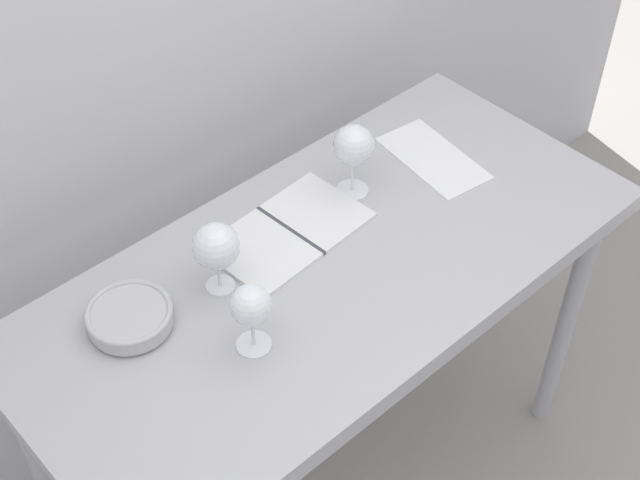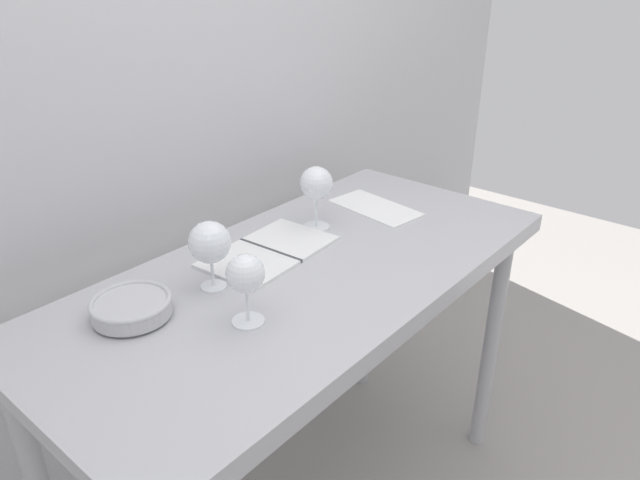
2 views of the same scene
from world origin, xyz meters
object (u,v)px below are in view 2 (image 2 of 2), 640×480
wine_glass_far_left (210,243)px  tasting_bowl (131,307)px  open_notebook (269,251)px  tasting_sheet_upper (375,207)px  wine_glass_far_right (316,185)px  wine_glass_near_left (245,276)px

wine_glass_far_left → tasting_bowl: wine_glass_far_left is taller
wine_glass_far_left → tasting_bowl: 0.22m
open_notebook → tasting_sheet_upper: (0.43, -0.04, -0.00)m
tasting_bowl → wine_glass_far_right: bearing=-0.3°
wine_glass_near_left → tasting_bowl: size_ratio=0.91×
wine_glass_far_left → tasting_bowl: (-0.20, 0.04, -0.09)m
wine_glass_far_right → wine_glass_near_left: bearing=-156.3°
open_notebook → tasting_sheet_upper: open_notebook is taller
wine_glass_far_right → tasting_sheet_upper: wine_glass_far_right is taller
wine_glass_far_right → tasting_sheet_upper: size_ratio=0.65×
wine_glass_near_left → wine_glass_far_left: size_ratio=0.95×
wine_glass_near_left → wine_glass_far_right: size_ratio=0.88×
open_notebook → tasting_bowl: bearing=174.3°
wine_glass_far_left → tasting_sheet_upper: (0.63, -0.01, -0.11)m
wine_glass_near_left → tasting_sheet_upper: 0.71m
wine_glass_far_left → tasting_bowl: size_ratio=0.96×
wine_glass_near_left → tasting_bowl: bearing=125.9°
wine_glass_near_left → wine_glass_far_left: bearing=74.1°
wine_glass_near_left → wine_glass_far_left: (0.05, 0.17, 0.00)m
open_notebook → tasting_bowl: size_ratio=2.11×
wine_glass_far_left → tasting_sheet_upper: wine_glass_far_left is taller
wine_glass_near_left → open_notebook: wine_glass_near_left is taller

